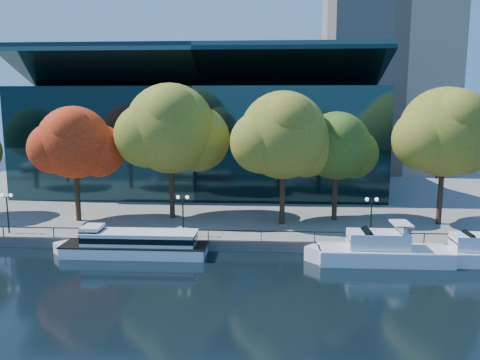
# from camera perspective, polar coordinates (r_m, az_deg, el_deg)

# --- Properties ---
(ground) EXTENTS (160.00, 160.00, 0.00)m
(ground) POSITION_cam_1_polar(r_m,az_deg,el_deg) (41.93, -4.44, -9.87)
(ground) COLOR black
(ground) RESTS_ON ground
(promenade) EXTENTS (90.00, 67.08, 1.00)m
(promenade) POSITION_cam_1_polar(r_m,az_deg,el_deg) (76.96, -0.79, -0.65)
(promenade) COLOR slate
(promenade) RESTS_ON ground
(railing) EXTENTS (88.20, 0.08, 0.99)m
(railing) POSITION_cam_1_polar(r_m,az_deg,el_deg) (44.43, -3.90, -6.14)
(railing) COLOR black
(railing) RESTS_ON promenade
(convention_building) EXTENTS (50.00, 24.57, 21.43)m
(convention_building) POSITION_cam_1_polar(r_m,az_deg,el_deg) (71.85, -4.26, 5.06)
(convention_building) COLOR black
(convention_building) RESTS_ON ground
(office_tower) EXTENTS (22.50, 22.50, 65.90)m
(office_tower) POSITION_cam_1_polar(r_m,az_deg,el_deg) (98.80, 17.56, 20.09)
(office_tower) COLOR tan
(office_tower) RESTS_ON ground
(tour_boat) EXTENTS (14.46, 3.22, 2.74)m
(tour_boat) POSITION_cam_1_polar(r_m,az_deg,el_deg) (44.16, -13.11, -7.51)
(tour_boat) COLOR white
(tour_boat) RESTS_ON ground
(cruiser_near) EXTENTS (12.53, 3.23, 3.63)m
(cruiser_near) POSITION_cam_1_polar(r_m,az_deg,el_deg) (42.87, 16.48, -8.22)
(cruiser_near) COLOR white
(cruiser_near) RESTS_ON ground
(cruiser_far) EXTENTS (10.21, 2.83, 3.34)m
(cruiser_far) POSITION_cam_1_polar(r_m,az_deg,el_deg) (45.70, 26.88, -7.86)
(cruiser_far) COLOR white
(cruiser_far) RESTS_ON ground
(tree_1) EXTENTS (9.75, 7.99, 12.54)m
(tree_1) POSITION_cam_1_polar(r_m,az_deg,el_deg) (53.42, -19.38, 4.16)
(tree_1) COLOR black
(tree_1) RESTS_ON promenade
(tree_2) EXTENTS (12.35, 10.13, 15.02)m
(tree_2) POSITION_cam_1_polar(r_m,az_deg,el_deg) (52.00, -8.26, 6.01)
(tree_2) COLOR black
(tree_2) RESTS_ON promenade
(tree_3) EXTENTS (11.51, 9.43, 14.11)m
(tree_3) POSITION_cam_1_polar(r_m,az_deg,el_deg) (49.12, 5.51, 5.23)
(tree_3) COLOR black
(tree_3) RESTS_ON promenade
(tree_4) EXTENTS (9.24, 7.58, 11.95)m
(tree_4) POSITION_cam_1_polar(r_m,az_deg,el_deg) (51.84, 11.84, 3.92)
(tree_4) COLOR black
(tree_4) RESTS_ON promenade
(tree_5) EXTENTS (11.65, 9.55, 14.51)m
(tree_5) POSITION_cam_1_polar(r_m,az_deg,el_deg) (53.36, 23.88, 5.17)
(tree_5) COLOR black
(tree_5) RESTS_ON promenade
(lamp_0) EXTENTS (1.26, 0.36, 4.03)m
(lamp_0) POSITION_cam_1_polar(r_m,az_deg,el_deg) (51.64, -26.54, -2.61)
(lamp_0) COLOR black
(lamp_0) RESTS_ON promenade
(lamp_1) EXTENTS (1.26, 0.36, 4.03)m
(lamp_1) POSITION_cam_1_polar(r_m,az_deg,el_deg) (45.54, -6.99, -3.17)
(lamp_1) COLOR black
(lamp_1) RESTS_ON promenade
(lamp_2) EXTENTS (1.26, 0.36, 4.03)m
(lamp_2) POSITION_cam_1_polar(r_m,az_deg,el_deg) (45.88, 15.73, -3.35)
(lamp_2) COLOR black
(lamp_2) RESTS_ON promenade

